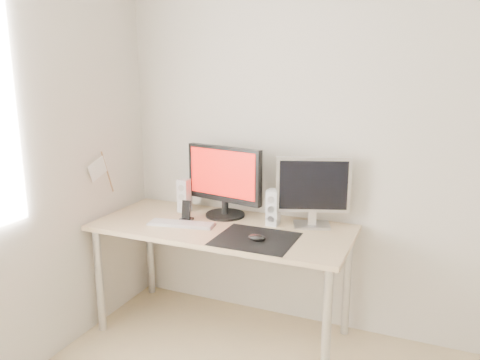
% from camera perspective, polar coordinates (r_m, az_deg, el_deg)
% --- Properties ---
extents(wall_back, '(3.50, 0.00, 3.50)m').
position_cam_1_polar(wall_back, '(2.91, 17.80, 4.28)').
color(wall_back, beige).
rests_on(wall_back, ground).
extents(mousepad, '(0.45, 0.40, 0.00)m').
position_cam_1_polar(mousepad, '(2.69, 1.90, -7.19)').
color(mousepad, black).
rests_on(mousepad, desk).
extents(mouse, '(0.10, 0.06, 0.04)m').
position_cam_1_polar(mouse, '(2.65, 2.07, -7.05)').
color(mouse, black).
rests_on(mouse, mousepad).
extents(desk, '(1.60, 0.70, 0.73)m').
position_cam_1_polar(desk, '(2.95, -2.22, -7.00)').
color(desk, '#D1B587').
rests_on(desk, ground).
extents(main_monitor, '(0.55, 0.30, 0.47)m').
position_cam_1_polar(main_monitor, '(3.03, -1.95, 0.14)').
color(main_monitor, black).
rests_on(main_monitor, desk).
extents(second_monitor, '(0.44, 0.22, 0.43)m').
position_cam_1_polar(second_monitor, '(2.87, 8.89, -1.04)').
color(second_monitor, silver).
rests_on(second_monitor, desk).
extents(speaker_left, '(0.07, 0.09, 0.23)m').
position_cam_1_polar(speaker_left, '(3.19, -6.79, -1.89)').
color(speaker_left, white).
rests_on(speaker_left, desk).
extents(speaker_right, '(0.07, 0.09, 0.23)m').
position_cam_1_polar(speaker_right, '(2.90, 4.06, -3.37)').
color(speaker_right, white).
rests_on(speaker_right, desk).
extents(keyboard, '(0.43, 0.19, 0.02)m').
position_cam_1_polar(keyboard, '(2.95, -7.16, -5.32)').
color(keyboard, silver).
rests_on(keyboard, desk).
extents(phone_dock, '(0.07, 0.06, 0.13)m').
position_cam_1_polar(phone_dock, '(3.02, -6.55, -4.19)').
color(phone_dock, black).
rests_on(phone_dock, desk).
extents(pennant, '(0.01, 0.23, 0.29)m').
position_cam_1_polar(pennant, '(3.14, -16.59, 1.22)').
color(pennant, '#A57F54').
rests_on(pennant, wall_left).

